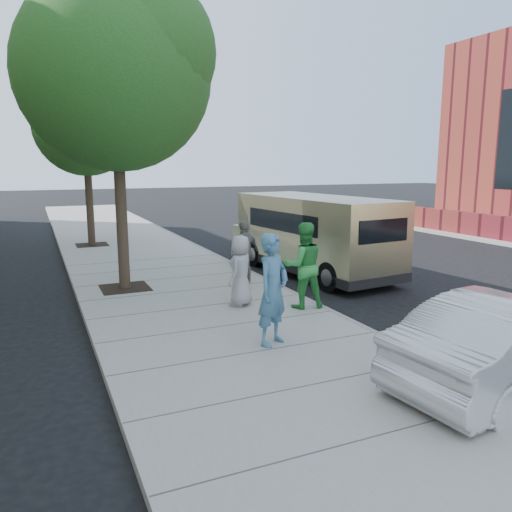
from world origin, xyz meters
The scene contains 11 objects.
ground centered at (0.00, 0.00, 0.00)m, with size 120.00×120.00×0.00m, color black.
sidewalk centered at (-1.00, 0.00, 0.07)m, with size 5.00×60.00×0.15m, color gray.
curb_face centered at (1.44, 0.00, 0.07)m, with size 0.12×60.00×0.16m, color gray.
tree_near centered at (-2.25, 2.40, 5.55)m, with size 4.62×4.60×7.53m.
tree_far centered at (-2.25, 10.00, 4.88)m, with size 3.92×3.80×6.49m.
parking_meter centered at (1.25, 1.36, 1.10)m, with size 0.28×0.17×1.31m.
van centered at (3.29, 2.56, 1.23)m, with size 2.69×6.45×2.33m.
person_officer centered at (-0.60, -2.76, 1.13)m, with size 0.72×0.47×1.96m, color teal.
person_green_shirt centered at (1.01, -0.97, 1.09)m, with size 0.92×0.72×1.89m, color green.
person_gray_shirt centered at (-0.18, -0.25, 0.94)m, with size 0.77×0.50×1.58m, color #A6A5A8.
person_striped_polo centered at (0.73, 1.67, 0.99)m, with size 0.98×0.41×1.68m, color gray.
Camera 1 is at (-4.28, -10.30, 3.27)m, focal length 35.00 mm.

